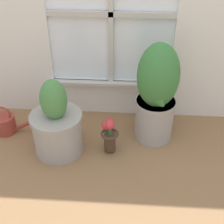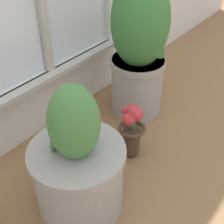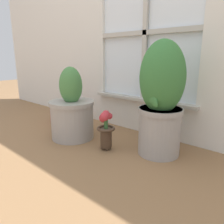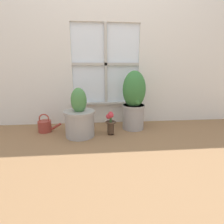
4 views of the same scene
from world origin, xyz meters
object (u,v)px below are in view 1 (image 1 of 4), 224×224
object	(u,v)px
potted_plant_left	(57,125)
flower_vase	(109,134)
watering_can	(5,123)
potted_plant_right	(156,94)

from	to	relation	value
potted_plant_left	flower_vase	world-z (taller)	potted_plant_left
flower_vase	watering_can	world-z (taller)	flower_vase
potted_plant_right	watering_can	distance (m)	1.13
flower_vase	potted_plant_right	bearing A→B (deg)	30.93
watering_can	potted_plant_left	bearing A→B (deg)	-21.50
potted_plant_left	potted_plant_right	distance (m)	0.70
potted_plant_left	watering_can	xyz separation A→B (m)	(-0.44, 0.17, -0.14)
potted_plant_left	flower_vase	size ratio (longest dim) A/B	1.99
potted_plant_right	watering_can	bearing A→B (deg)	-179.00
potted_plant_left	potted_plant_right	xyz separation A→B (m)	(0.65, 0.19, 0.15)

